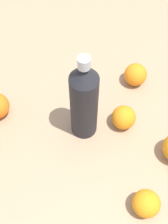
# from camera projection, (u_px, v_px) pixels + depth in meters

# --- Properties ---
(ground_plane) EXTENTS (2.40, 2.40, 0.00)m
(ground_plane) POSITION_uv_depth(u_px,v_px,m) (63.00, 121.00, 0.85)
(ground_plane) COLOR #9E7F60
(water_bottle) EXTENTS (0.07, 0.07, 0.28)m
(water_bottle) POSITION_uv_depth(u_px,v_px,m) (84.00, 101.00, 0.73)
(water_bottle) COLOR black
(water_bottle) RESTS_ON ground_plane
(orange_0) EXTENTS (0.07, 0.07, 0.07)m
(orange_0) POSITION_uv_depth(u_px,v_px,m) (124.00, 117.00, 0.82)
(orange_0) COLOR orange
(orange_0) RESTS_ON ground_plane
(orange_4) EXTENTS (0.07, 0.07, 0.07)m
(orange_4) POSITION_uv_depth(u_px,v_px,m) (146.00, 203.00, 0.70)
(orange_4) COLOR orange
(orange_4) RESTS_ON ground_plane
(orange_5) EXTENTS (0.07, 0.07, 0.07)m
(orange_5) POSITION_uv_depth(u_px,v_px,m) (135.00, 75.00, 0.90)
(orange_5) COLOR orange
(orange_5) RESTS_ON ground_plane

